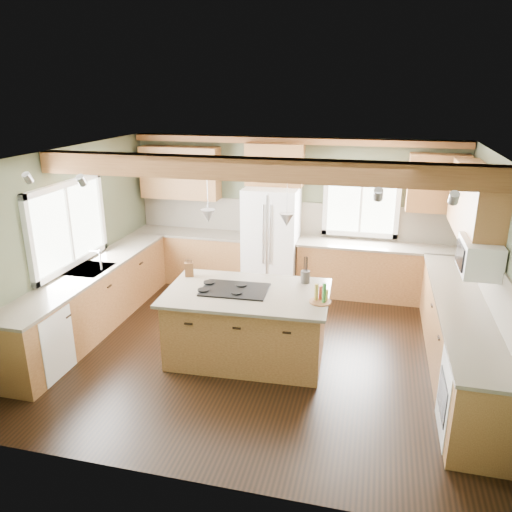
# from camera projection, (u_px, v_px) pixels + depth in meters

# --- Properties ---
(floor) EXTENTS (5.60, 5.60, 0.00)m
(floor) POSITION_uv_depth(u_px,v_px,m) (260.00, 348.00, 6.79)
(floor) COLOR black
(floor) RESTS_ON ground
(ceiling) EXTENTS (5.60, 5.60, 0.00)m
(ceiling) POSITION_uv_depth(u_px,v_px,m) (260.00, 156.00, 5.95)
(ceiling) COLOR silver
(ceiling) RESTS_ON wall_back
(wall_back) EXTENTS (5.60, 0.00, 5.60)m
(wall_back) POSITION_uv_depth(u_px,v_px,m) (293.00, 213.00, 8.67)
(wall_back) COLOR #484D36
(wall_back) RESTS_ON ground
(wall_left) EXTENTS (0.00, 5.00, 5.00)m
(wall_left) POSITION_uv_depth(u_px,v_px,m) (66.00, 243.00, 7.00)
(wall_left) COLOR #484D36
(wall_left) RESTS_ON ground
(wall_right) EXTENTS (0.00, 5.00, 5.00)m
(wall_right) POSITION_uv_depth(u_px,v_px,m) (496.00, 277.00, 5.74)
(wall_right) COLOR #484D36
(wall_right) RESTS_ON ground
(ceiling_beam) EXTENTS (5.55, 0.26, 0.26)m
(ceiling_beam) POSITION_uv_depth(u_px,v_px,m) (256.00, 169.00, 5.80)
(ceiling_beam) COLOR brown
(ceiling_beam) RESTS_ON ceiling
(soffit_trim) EXTENTS (5.55, 0.20, 0.10)m
(soffit_trim) POSITION_uv_depth(u_px,v_px,m) (294.00, 141.00, 8.18)
(soffit_trim) COLOR brown
(soffit_trim) RESTS_ON ceiling
(backsplash_back) EXTENTS (5.58, 0.03, 0.58)m
(backsplash_back) POSITION_uv_depth(u_px,v_px,m) (293.00, 218.00, 8.69)
(backsplash_back) COLOR brown
(backsplash_back) RESTS_ON wall_back
(backsplash_right) EXTENTS (0.03, 3.70, 0.58)m
(backsplash_right) POSITION_uv_depth(u_px,v_px,m) (493.00, 283.00, 5.82)
(backsplash_right) COLOR brown
(backsplash_right) RESTS_ON wall_right
(base_cab_back_left) EXTENTS (2.02, 0.60, 0.88)m
(base_cab_back_left) POSITION_uv_depth(u_px,v_px,m) (192.00, 257.00, 9.07)
(base_cab_back_left) COLOR brown
(base_cab_back_left) RESTS_ON floor
(counter_back_left) EXTENTS (2.06, 0.64, 0.04)m
(counter_back_left) POSITION_uv_depth(u_px,v_px,m) (191.00, 233.00, 8.93)
(counter_back_left) COLOR #463E33
(counter_back_left) RESTS_ON base_cab_back_left
(base_cab_back_right) EXTENTS (2.62, 0.60, 0.88)m
(base_cab_back_right) POSITION_uv_depth(u_px,v_px,m) (377.00, 272.00, 8.34)
(base_cab_back_right) COLOR brown
(base_cab_back_right) RESTS_ON floor
(counter_back_right) EXTENTS (2.66, 0.64, 0.04)m
(counter_back_right) POSITION_uv_depth(u_px,v_px,m) (379.00, 246.00, 8.19)
(counter_back_right) COLOR #463E33
(counter_back_right) RESTS_ON base_cab_back_right
(base_cab_left) EXTENTS (0.60, 3.70, 0.88)m
(base_cab_left) POSITION_uv_depth(u_px,v_px,m) (94.00, 300.00, 7.26)
(base_cab_left) COLOR brown
(base_cab_left) RESTS_ON floor
(counter_left) EXTENTS (0.64, 3.74, 0.04)m
(counter_left) POSITION_uv_depth(u_px,v_px,m) (90.00, 270.00, 7.11)
(counter_left) COLOR #463E33
(counter_left) RESTS_ON base_cab_left
(base_cab_right) EXTENTS (0.60, 3.70, 0.88)m
(base_cab_right) POSITION_uv_depth(u_px,v_px,m) (458.00, 339.00, 6.13)
(base_cab_right) COLOR brown
(base_cab_right) RESTS_ON floor
(counter_right) EXTENTS (0.64, 3.74, 0.04)m
(counter_right) POSITION_uv_depth(u_px,v_px,m) (463.00, 305.00, 5.98)
(counter_right) COLOR #463E33
(counter_right) RESTS_ON base_cab_right
(upper_cab_back_left) EXTENTS (1.40, 0.35, 0.90)m
(upper_cab_back_left) POSITION_uv_depth(u_px,v_px,m) (180.00, 173.00, 8.75)
(upper_cab_back_left) COLOR brown
(upper_cab_back_left) RESTS_ON wall_back
(upper_cab_over_fridge) EXTENTS (0.96, 0.35, 0.70)m
(upper_cab_over_fridge) POSITION_uv_depth(u_px,v_px,m) (275.00, 165.00, 8.30)
(upper_cab_over_fridge) COLOR brown
(upper_cab_over_fridge) RESTS_ON wall_back
(upper_cab_right) EXTENTS (0.35, 2.20, 0.90)m
(upper_cab_right) POSITION_uv_depth(u_px,v_px,m) (475.00, 204.00, 6.40)
(upper_cab_right) COLOR brown
(upper_cab_right) RESTS_ON wall_right
(upper_cab_back_corner) EXTENTS (0.90, 0.35, 0.90)m
(upper_cab_back_corner) POSITION_uv_depth(u_px,v_px,m) (437.00, 183.00, 7.78)
(upper_cab_back_corner) COLOR brown
(upper_cab_back_corner) RESTS_ON wall_back
(window_left) EXTENTS (0.04, 1.60, 1.05)m
(window_left) POSITION_uv_depth(u_px,v_px,m) (67.00, 225.00, 6.96)
(window_left) COLOR white
(window_left) RESTS_ON wall_left
(window_back) EXTENTS (1.10, 0.04, 1.00)m
(window_back) POSITION_uv_depth(u_px,v_px,m) (361.00, 202.00, 8.31)
(window_back) COLOR white
(window_back) RESTS_ON wall_back
(sink) EXTENTS (0.50, 0.65, 0.03)m
(sink) POSITION_uv_depth(u_px,v_px,m) (90.00, 270.00, 7.11)
(sink) COLOR #262628
(sink) RESTS_ON counter_left
(faucet) EXTENTS (0.02, 0.02, 0.28)m
(faucet) POSITION_uv_depth(u_px,v_px,m) (101.00, 261.00, 7.02)
(faucet) COLOR #B2B2B7
(faucet) RESTS_ON sink
(dishwasher) EXTENTS (0.60, 0.60, 0.84)m
(dishwasher) POSITION_uv_depth(u_px,v_px,m) (37.00, 343.00, 6.06)
(dishwasher) COLOR white
(dishwasher) RESTS_ON floor
(oven) EXTENTS (0.60, 0.72, 0.84)m
(oven) POSITION_uv_depth(u_px,v_px,m) (475.00, 400.00, 4.94)
(oven) COLOR white
(oven) RESTS_ON floor
(microwave) EXTENTS (0.40, 0.70, 0.38)m
(microwave) POSITION_uv_depth(u_px,v_px,m) (480.00, 257.00, 5.67)
(microwave) COLOR white
(microwave) RESTS_ON wall_right
(pendant_left) EXTENTS (0.18, 0.18, 0.16)m
(pendant_left) POSITION_uv_depth(u_px,v_px,m) (208.00, 216.00, 6.10)
(pendant_left) COLOR #B2B2B7
(pendant_left) RESTS_ON ceiling
(pendant_right) EXTENTS (0.18, 0.18, 0.16)m
(pendant_right) POSITION_uv_depth(u_px,v_px,m) (287.00, 220.00, 5.92)
(pendant_right) COLOR #B2B2B7
(pendant_right) RESTS_ON ceiling
(refrigerator) EXTENTS (0.90, 0.74, 1.80)m
(refrigerator) POSITION_uv_depth(u_px,v_px,m) (271.00, 240.00, 8.52)
(refrigerator) COLOR white
(refrigerator) RESTS_ON floor
(island) EXTENTS (1.99, 1.27, 0.88)m
(island) POSITION_uv_depth(u_px,v_px,m) (247.00, 325.00, 6.48)
(island) COLOR olive
(island) RESTS_ON floor
(island_top) EXTENTS (2.13, 1.41, 0.04)m
(island_top) POSITION_uv_depth(u_px,v_px,m) (247.00, 293.00, 6.33)
(island_top) COLOR #463E33
(island_top) RESTS_ON island
(cooktop) EXTENTS (0.86, 0.60, 0.02)m
(cooktop) POSITION_uv_depth(u_px,v_px,m) (235.00, 290.00, 6.35)
(cooktop) COLOR black
(cooktop) RESTS_ON island_top
(knife_block) EXTENTS (0.14, 0.12, 0.20)m
(knife_block) POSITION_uv_depth(u_px,v_px,m) (189.00, 269.00, 6.80)
(knife_block) COLOR brown
(knife_block) RESTS_ON island_top
(utensil_crock) EXTENTS (0.14, 0.14, 0.16)m
(utensil_crock) POSITION_uv_depth(u_px,v_px,m) (305.00, 277.00, 6.58)
(utensil_crock) COLOR #433936
(utensil_crock) RESTS_ON island_top
(bottle_tray) EXTENTS (0.27, 0.27, 0.24)m
(bottle_tray) POSITION_uv_depth(u_px,v_px,m) (321.00, 293.00, 5.96)
(bottle_tray) COLOR brown
(bottle_tray) RESTS_ON island_top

